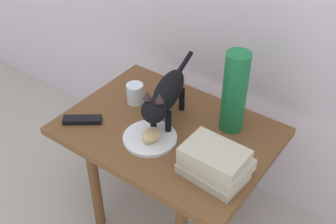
# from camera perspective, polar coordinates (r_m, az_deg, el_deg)

# --- Properties ---
(ground_plane) EXTENTS (6.00, 6.00, 0.00)m
(ground_plane) POSITION_cam_1_polar(r_m,az_deg,el_deg) (2.00, 0.00, -13.46)
(ground_plane) COLOR #B2A899
(side_table) EXTENTS (0.80, 0.58, 0.51)m
(side_table) POSITION_cam_1_polar(r_m,az_deg,el_deg) (1.68, 0.00, -4.02)
(side_table) COLOR brown
(side_table) RESTS_ON ground
(plate) EXTENTS (0.20, 0.20, 0.01)m
(plate) POSITION_cam_1_polar(r_m,az_deg,el_deg) (1.58, -2.45, -3.52)
(plate) COLOR white
(plate) RESTS_ON side_table
(bread_roll) EXTENTS (0.06, 0.08, 0.05)m
(bread_roll) POSITION_cam_1_polar(r_m,az_deg,el_deg) (1.55, -2.37, -3.06)
(bread_roll) COLOR #E0BC7A
(bread_roll) RESTS_ON plate
(cat) EXTENTS (0.18, 0.47, 0.23)m
(cat) POSITION_cam_1_polar(r_m,az_deg,el_deg) (1.58, -0.31, 2.27)
(cat) COLOR black
(cat) RESTS_ON side_table
(book_stack) EXTENTS (0.23, 0.18, 0.11)m
(book_stack) POSITION_cam_1_polar(r_m,az_deg,el_deg) (1.42, 6.30, -6.78)
(book_stack) COLOR #BCB299
(book_stack) RESTS_ON side_table
(green_vase) EXTENTS (0.09, 0.09, 0.33)m
(green_vase) POSITION_cam_1_polar(r_m,az_deg,el_deg) (1.56, 8.94, 2.62)
(green_vase) COLOR #196B38
(green_vase) RESTS_ON side_table
(candle_jar) EXTENTS (0.07, 0.07, 0.08)m
(candle_jar) POSITION_cam_1_polar(r_m,az_deg,el_deg) (1.75, -4.45, 2.37)
(candle_jar) COLOR silver
(candle_jar) RESTS_ON side_table
(tv_remote) EXTENTS (0.15, 0.13, 0.02)m
(tv_remote) POSITION_cam_1_polar(r_m,az_deg,el_deg) (1.69, -11.45, -1.04)
(tv_remote) COLOR black
(tv_remote) RESTS_ON side_table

